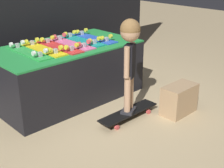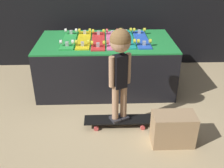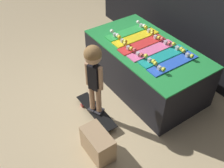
{
  "view_description": "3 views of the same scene",
  "coord_description": "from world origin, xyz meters",
  "views": [
    {
      "loc": [
        -2.15,
        -2.47,
        1.69
      ],
      "look_at": [
        0.04,
        -0.2,
        0.4
      ],
      "focal_mm": 50.0,
      "sensor_mm": 36.0,
      "label": 1
    },
    {
      "loc": [
        -0.03,
        -2.76,
        1.82
      ],
      "look_at": [
        0.06,
        -0.1,
        0.4
      ],
      "focal_mm": 42.0,
      "sensor_mm": 36.0,
      "label": 2
    },
    {
      "loc": [
        2.27,
        -1.57,
        2.7
      ],
      "look_at": [
        0.1,
        -0.08,
        0.4
      ],
      "focal_mm": 42.0,
      "sensor_mm": 36.0,
      "label": 3
    }
  ],
  "objects": [
    {
      "name": "skateboard_pink_on_rack",
      "position": [
        0.1,
        0.59,
        0.7
      ],
      "size": [
        0.18,
        0.75,
        0.09
      ],
      "color": "pink",
      "rests_on": "display_rack"
    },
    {
      "name": "skateboard_green_on_rack",
      "position": [
        -0.48,
        0.62,
        0.7
      ],
      "size": [
        0.18,
        0.75,
        0.09
      ],
      "color": "green",
      "rests_on": "display_rack"
    },
    {
      "name": "child",
      "position": [
        0.13,
        -0.36,
        0.81
      ],
      "size": [
        0.23,
        0.21,
        1.03
      ],
      "rotation": [
        0.0,
        0.0,
        0.44
      ],
      "color": "#2D2D33",
      "rests_on": "skateboard_on_floor"
    },
    {
      "name": "skateboard_teal_on_rack",
      "position": [
        0.29,
        0.63,
        0.7
      ],
      "size": [
        0.18,
        0.75,
        0.09
      ],
      "color": "teal",
      "rests_on": "display_rack"
    },
    {
      "name": "skateboard_yellow_on_rack",
      "position": [
        -0.29,
        0.61,
        0.7
      ],
      "size": [
        0.18,
        0.75,
        0.09
      ],
      "color": "yellow",
      "rests_on": "display_rack"
    },
    {
      "name": "storage_box",
      "position": [
        0.66,
        -0.67,
        0.17
      ],
      "size": [
        0.43,
        0.24,
        0.34
      ],
      "color": "tan",
      "rests_on": "ground_plane"
    },
    {
      "name": "skateboard_red_on_rack",
      "position": [
        -0.1,
        0.57,
        0.7
      ],
      "size": [
        0.18,
        0.75,
        0.09
      ],
      "color": "red",
      "rests_on": "display_rack"
    },
    {
      "name": "skateboard_blue_on_rack",
      "position": [
        0.48,
        0.62,
        0.7
      ],
      "size": [
        0.18,
        0.75,
        0.09
      ],
      "color": "blue",
      "rests_on": "display_rack"
    },
    {
      "name": "ground_plane",
      "position": [
        0.0,
        0.0,
        0.0
      ],
      "size": [
        16.0,
        16.0,
        0.0
      ],
      "primitive_type": "plane",
      "color": "tan"
    },
    {
      "name": "display_rack",
      "position": [
        0.0,
        0.6,
        0.34
      ],
      "size": [
        1.81,
        1.0,
        0.69
      ],
      "color": "black",
      "rests_on": "ground_plane"
    },
    {
      "name": "skateboard_on_floor",
      "position": [
        0.13,
        -0.36,
        0.07
      ],
      "size": [
        0.78,
        0.18,
        0.09
      ],
      "color": "black",
      "rests_on": "ground_plane"
    }
  ]
}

